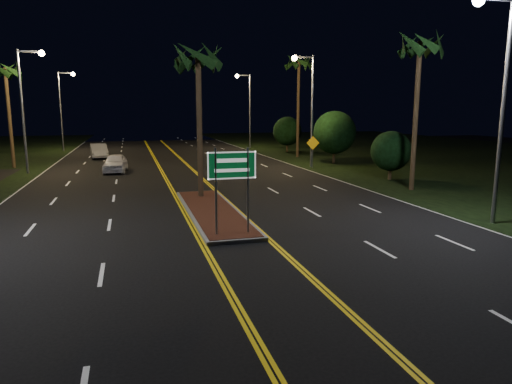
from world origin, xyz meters
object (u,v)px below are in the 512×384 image
object	(u,v)px
streetlight_left_mid	(27,97)
streetlight_right_far	(247,102)
palm_left_far	(5,71)
car_far	(99,150)
palm_right_far	(299,64)
highway_sign	(232,173)
shrub_near	(391,151)
car_near	(115,161)
palm_right_near	(420,46)
shrub_mid	(334,133)
streetlight_left_far	(64,102)
median_island	(213,211)
palm_median	(198,58)
streetlight_right_mid	(308,98)
streetlight_right_near	(497,85)
warning_sign	(313,147)
shrub_far	(287,131)

from	to	relation	value
streetlight_left_mid	streetlight_right_far	world-z (taller)	same
streetlight_right_far	palm_left_far	xyz separation A→B (m)	(-23.41, -14.00, 2.09)
car_far	palm_left_far	bearing A→B (deg)	-141.56
streetlight_right_far	palm_right_far	distance (m)	12.69
highway_sign	car_far	size ratio (longest dim) A/B	0.64
shrub_near	car_near	xyz separation A→B (m)	(-18.16, 9.15, -1.14)
palm_right_near	shrub_mid	size ratio (longest dim) A/B	2.01
streetlight_left_mid	palm_left_far	xyz separation A→B (m)	(-2.19, 4.00, 2.09)
streetlight_left_far	car_near	bearing A→B (deg)	-74.07
median_island	car_near	xyz separation A→B (m)	(-4.66, 16.15, 0.72)
palm_right_far	palm_median	bearing A→B (deg)	-123.28
palm_median	shrub_near	xyz separation A→B (m)	(13.50, 3.50, -5.33)
streetlight_right_mid	shrub_mid	size ratio (longest dim) A/B	1.95
streetlight_right_near	warning_sign	distance (m)	19.60
streetlight_left_far	streetlight_right_far	size ratio (longest dim) A/B	1.00
median_island	shrub_near	world-z (taller)	shrub_near
palm_median	warning_sign	world-z (taller)	palm_median
car_near	palm_right_near	bearing A→B (deg)	-32.55
streetlight_left_far	shrub_mid	world-z (taller)	streetlight_left_far
palm_right_far	shrub_far	xyz separation A→B (m)	(1.00, 6.00, -6.81)
warning_sign	median_island	bearing A→B (deg)	-125.90
palm_median	streetlight_right_mid	bearing A→B (deg)	47.30
highway_sign	streetlight_right_mid	xyz separation A→B (m)	(10.61, 19.20, 3.25)
streetlight_left_mid	palm_median	xyz separation A→B (m)	(10.61, -13.50, 1.62)
car_near	streetlight_right_near	bearing A→B (deg)	-49.26
median_island	car_far	xyz separation A→B (m)	(-6.50, 27.36, 0.74)
highway_sign	shrub_far	size ratio (longest dim) A/B	0.81
streetlight_left_far	palm_left_far	size ratio (longest dim) A/B	1.02
streetlight_right_far	palm_right_near	world-z (taller)	palm_right_near
car_far	highway_sign	bearing A→B (deg)	-85.20
streetlight_right_mid	car_near	bearing A→B (deg)	175.70
streetlight_right_far	shrub_near	xyz separation A→B (m)	(2.89, -28.00, -3.71)
highway_sign	shrub_near	bearing A→B (deg)	39.69
palm_right_far	shrub_near	distance (m)	17.56
streetlight_right_near	palm_left_far	world-z (taller)	streetlight_right_near
streetlight_right_mid	shrub_near	distance (m)	9.28
shrub_mid	car_far	xyz separation A→B (m)	(-20.50, 10.36, -1.90)
streetlight_right_near	car_far	world-z (taller)	streetlight_right_near
highway_sign	palm_left_far	size ratio (longest dim) A/B	0.36
highway_sign	palm_left_far	distance (m)	28.77
warning_sign	streetlight_right_near	bearing A→B (deg)	-89.19
warning_sign	palm_right_far	bearing A→B (deg)	78.56
shrub_mid	car_near	xyz separation A→B (m)	(-18.66, -0.85, -1.92)
median_island	palm_right_near	bearing A→B (deg)	13.50
highway_sign	shrub_near	xyz separation A→B (m)	(13.50, 11.20, -0.46)
streetlight_right_mid	car_far	distance (m)	21.66
highway_sign	streetlight_left_mid	distance (m)	23.93
car_far	palm_right_far	bearing A→B (deg)	-19.57
median_island	warning_sign	distance (m)	17.91
highway_sign	streetlight_right_mid	size ratio (longest dim) A/B	0.36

